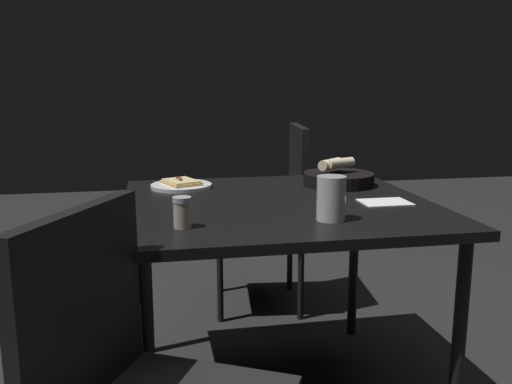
{
  "coord_description": "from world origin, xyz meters",
  "views": [
    {
      "loc": [
        -0.41,
        -1.76,
        1.11
      ],
      "look_at": [
        -0.09,
        -0.07,
        0.77
      ],
      "focal_mm": 38.6,
      "sensor_mm": 36.0,
      "label": 1
    }
  ],
  "objects_px": {
    "dining_table": "(277,219)",
    "pepper_shaker": "(182,214)",
    "bread_basket": "(339,178)",
    "pizza_plate": "(181,185)",
    "chair_far": "(275,205)",
    "beer_glass": "(331,201)"
  },
  "relations": [
    {
      "from": "bread_basket",
      "to": "dining_table",
      "type": "bearing_deg",
      "value": -141.96
    },
    {
      "from": "dining_table",
      "to": "pepper_shaker",
      "type": "xyz_separation_m",
      "value": [
        -0.33,
        -0.28,
        0.1
      ]
    },
    {
      "from": "bread_basket",
      "to": "chair_far",
      "type": "height_order",
      "value": "chair_far"
    },
    {
      "from": "pizza_plate",
      "to": "dining_table",
      "type": "bearing_deg",
      "value": -44.59
    },
    {
      "from": "bread_basket",
      "to": "pizza_plate",
      "type": "bearing_deg",
      "value": 173.71
    },
    {
      "from": "beer_glass",
      "to": "pepper_shaker",
      "type": "distance_m",
      "value": 0.43
    },
    {
      "from": "dining_table",
      "to": "pepper_shaker",
      "type": "height_order",
      "value": "pepper_shaker"
    },
    {
      "from": "beer_glass",
      "to": "pepper_shaker",
      "type": "xyz_separation_m",
      "value": [
        -0.43,
        -0.0,
        -0.02
      ]
    },
    {
      "from": "dining_table",
      "to": "beer_glass",
      "type": "height_order",
      "value": "beer_glass"
    },
    {
      "from": "pizza_plate",
      "to": "chair_far",
      "type": "relative_size",
      "value": 0.25
    },
    {
      "from": "pizza_plate",
      "to": "chair_far",
      "type": "xyz_separation_m",
      "value": [
        0.48,
        0.52,
        -0.21
      ]
    },
    {
      "from": "pepper_shaker",
      "to": "chair_far",
      "type": "distance_m",
      "value": 1.24
    },
    {
      "from": "pizza_plate",
      "to": "bread_basket",
      "type": "height_order",
      "value": "bread_basket"
    },
    {
      "from": "dining_table",
      "to": "beer_glass",
      "type": "distance_m",
      "value": 0.32
    },
    {
      "from": "pizza_plate",
      "to": "chair_far",
      "type": "distance_m",
      "value": 0.74
    },
    {
      "from": "beer_glass",
      "to": "pizza_plate",
      "type": "bearing_deg",
      "value": 124.53
    },
    {
      "from": "pepper_shaker",
      "to": "bread_basket",
      "type": "bearing_deg",
      "value": 39.29
    },
    {
      "from": "bread_basket",
      "to": "pepper_shaker",
      "type": "distance_m",
      "value": 0.81
    },
    {
      "from": "chair_far",
      "to": "beer_glass",
      "type": "bearing_deg",
      "value": -94.42
    },
    {
      "from": "beer_glass",
      "to": "chair_far",
      "type": "distance_m",
      "value": 1.13
    },
    {
      "from": "dining_table",
      "to": "beer_glass",
      "type": "xyz_separation_m",
      "value": [
        0.09,
        -0.28,
        0.12
      ]
    },
    {
      "from": "pizza_plate",
      "to": "beer_glass",
      "type": "bearing_deg",
      "value": -55.47
    }
  ]
}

